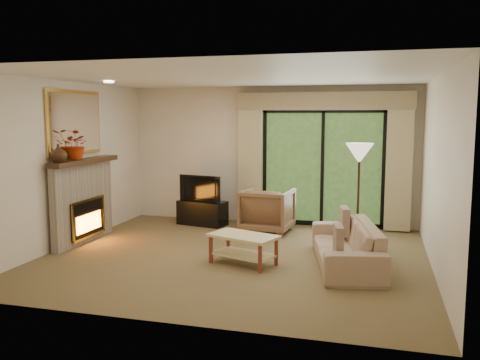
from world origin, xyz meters
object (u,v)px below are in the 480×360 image
(media_console, at_px, (202,213))
(armchair, at_px, (267,210))
(sofa, at_px, (346,245))
(coffee_table, at_px, (243,249))

(media_console, relative_size, armchair, 1.05)
(media_console, height_order, sofa, sofa)
(armchair, relative_size, sofa, 0.43)
(armchair, bearing_deg, media_console, -7.30)
(media_console, bearing_deg, sofa, -23.45)
(armchair, xyz_separation_m, sofa, (1.48, -1.68, -0.10))
(sofa, relative_size, coffee_table, 2.16)
(armchair, distance_m, coffee_table, 2.01)
(sofa, bearing_deg, media_console, -136.50)
(sofa, distance_m, coffee_table, 1.42)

